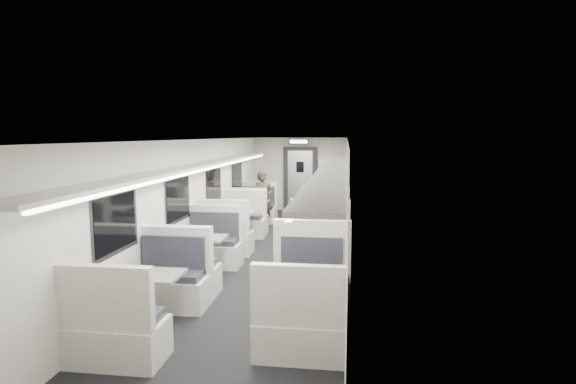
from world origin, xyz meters
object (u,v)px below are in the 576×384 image
(exit_sign, at_px, (299,142))
(booth_left_b, at_px, (235,227))
(vestibule_door, at_px, (300,179))
(booth_right_c, at_px, (317,255))
(booth_left_c, at_px, (200,257))
(booth_left_d, at_px, (147,302))
(booth_left_a, at_px, (252,214))
(booth_right_a, at_px, (327,215))
(passenger, at_px, (263,199))
(booth_right_d, at_px, (306,299))
(booth_right_b, at_px, (323,230))

(exit_sign, bearing_deg, booth_left_b, -103.21)
(vestibule_door, bearing_deg, booth_right_c, -81.85)
(booth_left_c, xyz_separation_m, booth_left_d, (0.00, -2.10, 0.00))
(booth_left_a, bearing_deg, booth_right_a, 8.38)
(booth_left_a, relative_size, exit_sign, 3.43)
(booth_left_a, distance_m, vestibule_door, 3.12)
(booth_right_c, height_order, exit_sign, exit_sign)
(booth_right_a, height_order, booth_right_c, booth_right_c)
(booth_left_b, relative_size, passenger, 1.44)
(exit_sign, bearing_deg, booth_left_d, -96.44)
(booth_left_b, relative_size, booth_right_d, 1.05)
(booth_left_d, height_order, booth_right_b, booth_right_b)
(booth_right_a, xyz_separation_m, booth_right_b, (0.00, -2.28, 0.07))
(booth_left_b, distance_m, booth_right_c, 3.00)
(booth_right_b, bearing_deg, passenger, 129.27)
(booth_left_a, relative_size, vestibule_door, 1.01)
(booth_left_c, height_order, booth_right_d, booth_left_c)
(booth_left_b, height_order, booth_right_d, booth_left_b)
(booth_left_d, bearing_deg, booth_right_d, 10.12)
(booth_right_c, distance_m, booth_right_d, 2.01)
(exit_sign, bearing_deg, booth_right_d, -83.30)
(booth_left_b, bearing_deg, booth_right_c, -48.20)
(booth_left_d, relative_size, booth_right_c, 0.93)
(booth_left_b, bearing_deg, booth_left_a, 90.00)
(booth_right_a, relative_size, exit_sign, 3.17)
(passenger, bearing_deg, booth_right_c, -90.50)
(booth_right_b, height_order, booth_right_c, booth_right_b)
(booth_left_a, distance_m, booth_right_d, 6.44)
(booth_right_b, relative_size, booth_right_d, 1.12)
(booth_right_d, distance_m, vestibule_door, 9.08)
(booth_right_c, relative_size, passenger, 1.52)
(booth_left_b, height_order, vestibule_door, vestibule_door)
(vestibule_door, bearing_deg, passenger, -104.81)
(booth_right_a, bearing_deg, booth_right_b, -90.00)
(booth_left_a, height_order, booth_left_c, booth_left_c)
(booth_left_b, xyz_separation_m, booth_left_c, (0.00, -2.51, -0.01))
(booth_left_c, distance_m, booth_right_c, 2.02)
(booth_left_a, distance_m, exit_sign, 3.21)
(booth_left_a, xyz_separation_m, exit_sign, (1.00, 2.39, 1.90))
(booth_right_d, bearing_deg, booth_left_d, -169.88)
(booth_right_a, distance_m, booth_right_d, 6.41)
(booth_left_d, height_order, passenger, passenger)
(booth_left_c, bearing_deg, exit_sign, 81.60)
(booth_right_d, bearing_deg, booth_right_b, 90.00)
(booth_left_c, relative_size, passenger, 1.40)
(booth_left_a, relative_size, passenger, 1.39)
(booth_left_b, distance_m, booth_right_a, 2.95)
(booth_left_d, distance_m, booth_right_b, 4.92)
(vestibule_door, bearing_deg, booth_right_d, -83.66)
(booth_right_d, xyz_separation_m, vestibule_door, (-1.00, 9.00, 0.66))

